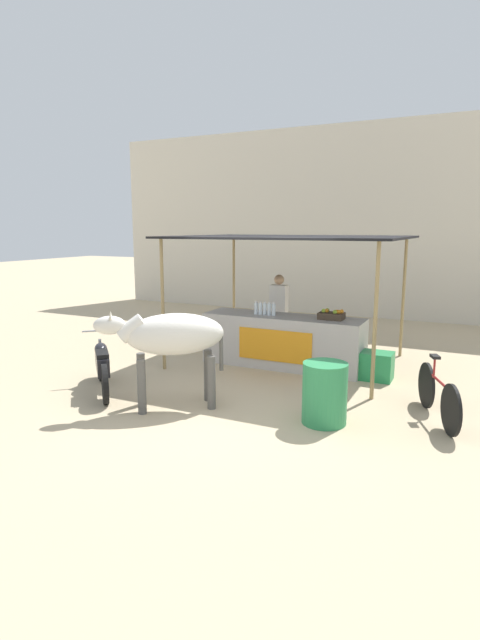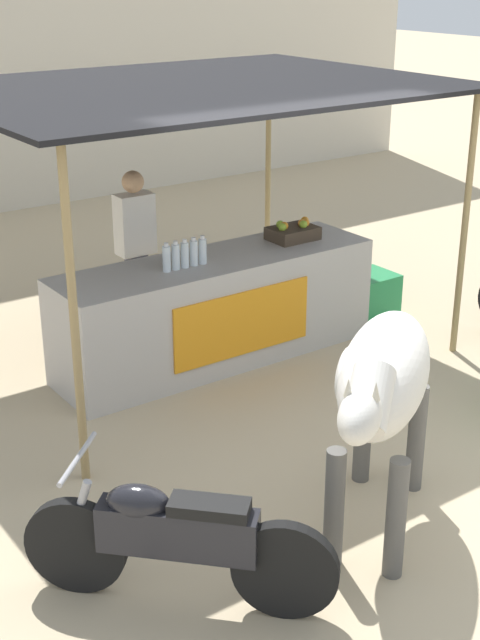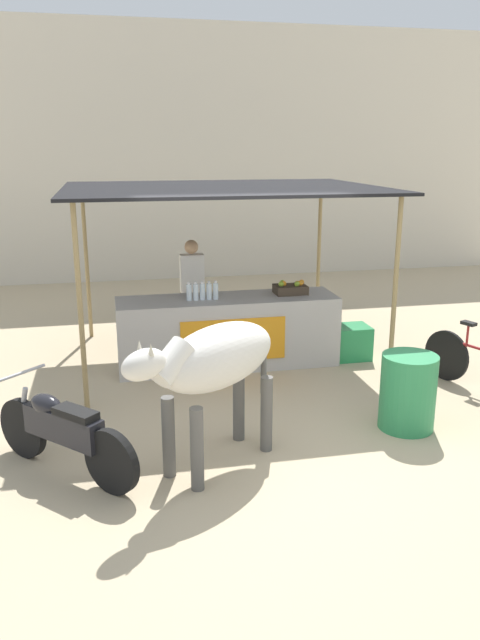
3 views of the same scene
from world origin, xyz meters
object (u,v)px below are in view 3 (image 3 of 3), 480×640
object	(u,v)px
water_barrel	(408,392)
cooler_box	(348,342)
cow	(214,363)
fruit_crate	(291,289)
vendor_behind_counter	(192,294)
stall_counter	(228,332)
motorcycle_parked	(62,431)
bicycle_leaning	(480,365)

from	to	relation	value
water_barrel	cooler_box	bearing A→B (deg)	84.45
water_barrel	cow	bearing A→B (deg)	-170.18
fruit_crate	water_barrel	world-z (taller)	fruit_crate
vendor_behind_counter	water_barrel	distance (m)	3.68
cooler_box	cow	distance (m)	3.66
fruit_crate	cooler_box	bearing A→B (deg)	-10.31
vendor_behind_counter	water_barrel	xyz separation A→B (m)	(1.89, -3.13, -0.44)
stall_counter	cooler_box	size ratio (longest dim) A/B	5.00
stall_counter	motorcycle_parked	bearing A→B (deg)	-128.16
cooler_box	cow	size ratio (longest dim) A/B	0.36
stall_counter	water_barrel	size ratio (longest dim) A/B	3.64
stall_counter	water_barrel	world-z (taller)	stall_counter
stall_counter	cow	bearing A→B (deg)	-103.46
vendor_behind_counter	water_barrel	bearing A→B (deg)	-58.90
vendor_behind_counter	cow	size ratio (longest dim) A/B	0.99
water_barrel	bicycle_leaning	xyz separation A→B (m)	(1.34, 0.76, -0.06)
vendor_behind_counter	motorcycle_parked	world-z (taller)	vendor_behind_counter
stall_counter	bicycle_leaning	world-z (taller)	stall_counter
bicycle_leaning	vendor_behind_counter	bearing A→B (deg)	143.80
stall_counter	fruit_crate	xyz separation A→B (m)	(0.90, 0.05, 0.55)
cow	stall_counter	bearing A→B (deg)	76.54
water_barrel	stall_counter	bearing A→B (deg)	122.39
stall_counter	cooler_box	bearing A→B (deg)	-3.22
water_barrel	bicycle_leaning	world-z (taller)	bicycle_leaning
motorcycle_parked	bicycle_leaning	xyz separation A→B (m)	(4.91, 1.00, -0.08)
cooler_box	motorcycle_parked	distance (m)	4.55
vendor_behind_counter	bicycle_leaning	distance (m)	4.04
cow	vendor_behind_counter	bearing A→B (deg)	85.47
stall_counter	cow	size ratio (longest dim) A/B	1.80
bicycle_leaning	cooler_box	bearing A→B (deg)	126.55
fruit_crate	vendor_behind_counter	distance (m)	1.47
stall_counter	cooler_box	xyz separation A→B (m)	(1.73, -0.10, -0.24)
cooler_box	cow	bearing A→B (deg)	-131.97
cooler_box	motorcycle_parked	bearing A→B (deg)	-146.36
vendor_behind_counter	motorcycle_parked	bearing A→B (deg)	-116.43
vendor_behind_counter	cooler_box	size ratio (longest dim) A/B	2.75
fruit_crate	cooler_box	size ratio (longest dim) A/B	0.73
cow	bicycle_leaning	distance (m)	3.75
stall_counter	bicycle_leaning	distance (m)	3.28
vendor_behind_counter	water_barrel	size ratio (longest dim) A/B	2.00
fruit_crate	vendor_behind_counter	size ratio (longest dim) A/B	0.27
stall_counter	motorcycle_parked	distance (m)	3.33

